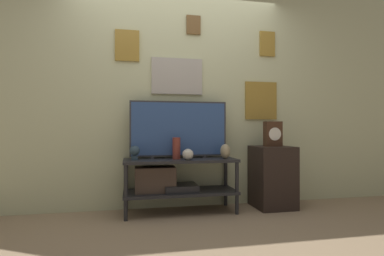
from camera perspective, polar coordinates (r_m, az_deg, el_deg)
The scene contains 10 objects.
ground_plane at distance 3.15m, azimuth -1.41°, elevation -17.01°, with size 12.00×12.00×0.00m, color #997F60.
wall_back at distance 3.57m, azimuth -2.85°, elevation 6.90°, with size 6.40×0.08×2.70m.
media_console at distance 3.31m, azimuth -4.08°, elevation -9.68°, with size 1.22×0.44×0.59m.
television at distance 3.37m, azimuth -2.50°, elevation -0.16°, with size 1.09×0.05×0.64m.
vase_urn_stoneware at distance 3.33m, azimuth 6.33°, elevation -4.44°, with size 0.11×0.13×0.16m.
vase_tall_ceramic at distance 3.26m, azimuth -2.99°, elevation -3.88°, with size 0.09×0.09×0.24m.
vase_round_glass at distance 3.17m, azimuth -0.79°, elevation -5.04°, with size 0.12×0.12×0.12m.
decorative_bust at distance 3.21m, azimuth -10.88°, elevation -4.48°, with size 0.11×0.11×0.15m.
side_table at distance 3.66m, azimuth 15.05°, elevation -8.94°, with size 0.43×0.45×0.71m.
mantel_clock at distance 3.60m, azimuth 15.14°, elevation -1.09°, with size 0.20×0.11×0.29m.
Camera 1 is at (-0.54, -2.97, 0.91)m, focal length 28.00 mm.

